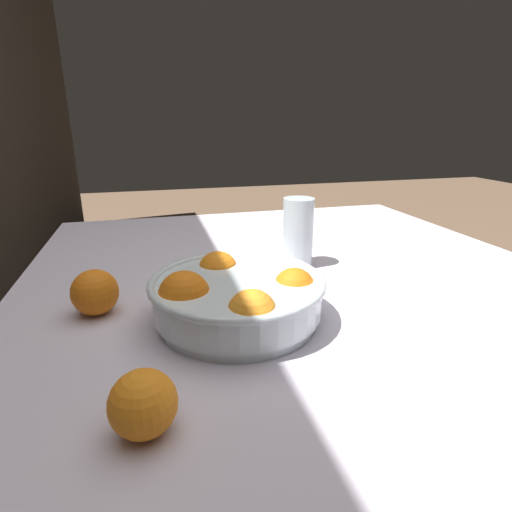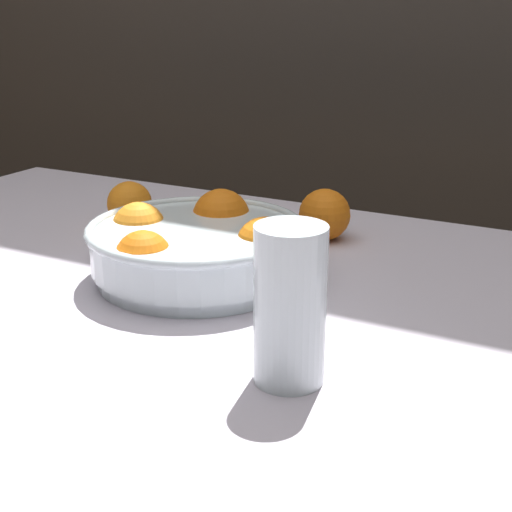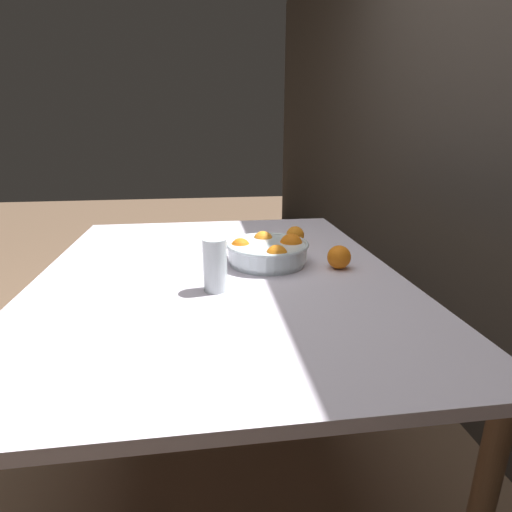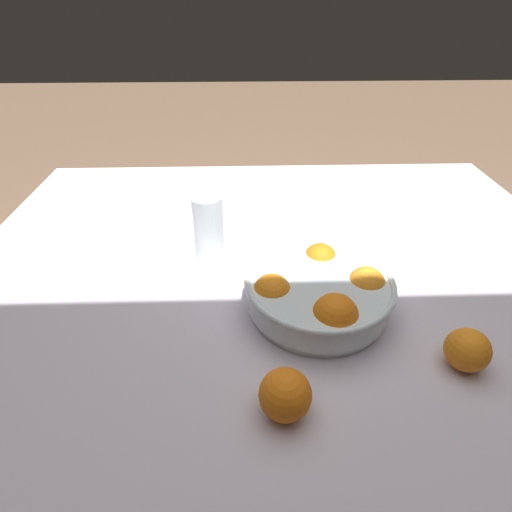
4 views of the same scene
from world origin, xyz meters
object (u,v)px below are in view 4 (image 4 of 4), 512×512
at_px(fruit_bowl, 319,292).
at_px(orange_loose_front, 285,395).
at_px(juice_glass, 209,230).
at_px(orange_loose_near_bowl, 467,350).

relative_size(fruit_bowl, orange_loose_front, 3.63).
relative_size(fruit_bowl, juice_glass, 1.85).
distance_m(orange_loose_near_bowl, orange_loose_front, 0.31).
height_order(fruit_bowl, orange_loose_front, fruit_bowl).
height_order(fruit_bowl, orange_loose_near_bowl, fruit_bowl).
bearing_deg(orange_loose_near_bowl, fruit_bowl, -33.68).
distance_m(fruit_bowl, orange_loose_near_bowl, 0.26).
relative_size(orange_loose_near_bowl, orange_loose_front, 0.92).
xyz_separation_m(fruit_bowl, orange_loose_near_bowl, (-0.22, 0.14, -0.01)).
distance_m(fruit_bowl, juice_glass, 0.29).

